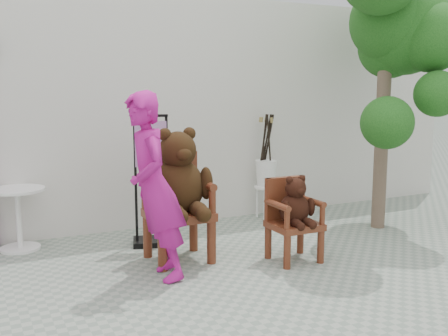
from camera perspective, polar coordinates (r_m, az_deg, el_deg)
name	(u,v)px	position (r m, az deg, el deg)	size (l,w,h in m)	color
ground_plane	(298,286)	(5.00, 8.05, -12.62)	(60.00, 60.00, 0.00)	gray
back_wall	(176,110)	(7.43, -5.27, 6.30)	(9.00, 1.00, 3.00)	silver
chair_big	(178,187)	(5.48, -5.05, -2.02)	(0.68, 0.74, 1.41)	#4D2010
chair_small	(294,210)	(5.56, 7.58, -4.59)	(0.50, 0.49, 0.91)	#4D2010
person	(155,188)	(4.93, -7.56, -2.13)	(0.65, 0.43, 1.78)	#B31680
cafe_table	(18,211)	(6.32, -21.49, -4.43)	(0.60, 0.60, 0.70)	white
display_stand	(152,195)	(6.11, -7.86, -2.95)	(0.53, 0.46, 1.51)	black
stool_bucket	(266,173)	(7.30, 4.59, -0.51)	(0.32, 0.32, 1.45)	white
tree	(398,26)	(7.16, 18.44, 14.46)	(2.11, 1.89, 3.55)	brown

